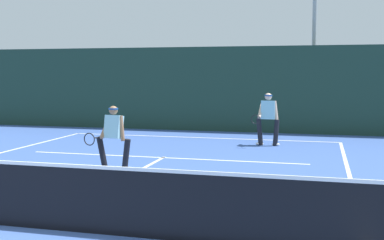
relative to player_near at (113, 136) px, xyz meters
name	(u,v)px	position (x,y,z in m)	size (l,w,h in m)	color
ground_plane	(33,228)	(0.57, -4.27, -0.84)	(80.00, 80.00, 0.00)	#3C5CA3
court_line_baseline_far	(200,138)	(0.57, 6.25, -0.84)	(9.55, 0.10, 0.01)	white
court_line_service	(163,158)	(0.57, 2.00, -0.84)	(7.78, 0.10, 0.01)	white
court_line_centre	(118,182)	(0.57, -1.07, -0.84)	(0.10, 6.40, 0.01)	white
tennis_net	(31,194)	(0.57, -4.27, -0.32)	(10.47, 0.09, 1.11)	#1E4723
player_near	(113,136)	(0.00, 0.00, 0.00)	(0.96, 0.83, 1.54)	black
player_far	(268,117)	(3.08, 4.96, 0.08)	(0.85, 0.89, 1.67)	black
tennis_ball	(12,174)	(-2.02, -1.05, -0.81)	(0.07, 0.07, 0.07)	#D1E033
back_fence_windscreen	(213,89)	(0.57, 8.30, 0.81)	(21.65, 0.12, 3.31)	#1C362A
light_pole	(315,25)	(4.36, 10.15, 3.39)	(0.55, 0.44, 6.81)	#9EA39E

